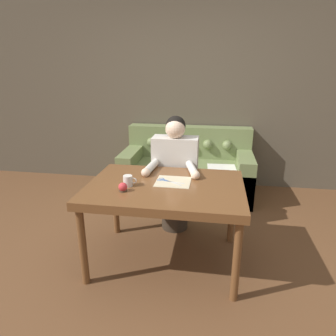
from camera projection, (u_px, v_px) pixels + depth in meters
ground_plane at (159, 267)px, 2.62m from camera, size 16.00×16.00×0.00m
wall_back at (186, 94)px, 4.18m from camera, size 8.00×0.06×2.60m
dining_table at (165, 193)px, 2.51m from camera, size 1.29×0.91×0.74m
couch at (187, 171)px, 4.09m from camera, size 1.70×0.87×0.87m
person at (175, 174)px, 3.07m from camera, size 0.52×0.61×1.21m
pattern_paper_main at (173, 182)px, 2.54m from camera, size 0.30×0.27×0.00m
scissors at (166, 181)px, 2.56m from camera, size 0.24×0.15×0.01m
mug at (128, 181)px, 2.44m from camera, size 0.11×0.08×0.09m
pin_cushion at (123, 187)px, 2.34m from camera, size 0.07×0.07×0.07m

